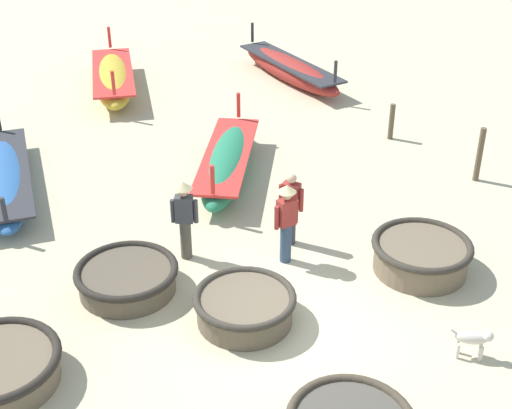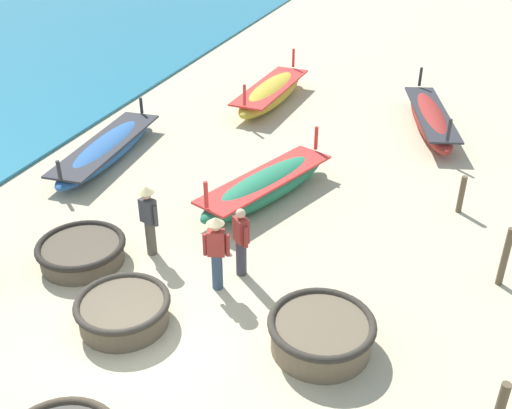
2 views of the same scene
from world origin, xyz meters
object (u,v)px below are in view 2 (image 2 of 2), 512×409
long_boat_red_hull (266,186)px  fisherman_with_hat (241,240)px  coracle_beside_post (82,251)px  mooring_post_inland (505,257)px  long_boat_white_hull (430,119)px  fisherman_standing_left (216,248)px  long_boat_green_hull (271,93)px  long_boat_ochre_hull (107,149)px  coracle_nearest (321,333)px  coracle_upturned (123,310)px  fisherman_hauling (149,216)px  mooring_post_mid_beach (461,194)px

long_boat_red_hull → fisherman_with_hat: size_ratio=2.93×
coracle_beside_post → mooring_post_inland: bearing=15.5°
long_boat_white_hull → fisherman_standing_left: size_ratio=3.09×
long_boat_green_hull → long_boat_ochre_hull: bearing=-116.8°
coracle_beside_post → long_boat_green_hull: (0.63, 10.49, 0.12)m
fisherman_with_hat → mooring_post_inland: bearing=16.7°
coracle_nearest → mooring_post_inland: mooring_post_inland is taller
long_boat_red_hull → long_boat_ochre_hull: bearing=172.7°
long_boat_ochre_hull → long_boat_red_hull: bearing=-7.3°
coracle_upturned → fisherman_with_hat: (1.48, 2.19, 0.53)m
long_boat_ochre_hull → fisherman_with_hat: size_ratio=3.30×
long_boat_green_hull → fisherman_hauling: 9.71m
mooring_post_mid_beach → mooring_post_inland: (0.99, -2.71, 0.18)m
coracle_beside_post → long_boat_red_hull: 4.84m
coracle_beside_post → fisherman_standing_left: (3.07, 0.20, 0.68)m
mooring_post_mid_beach → coracle_upturned: bearing=-130.9°
fisherman_with_hat → fisherman_standing_left: size_ratio=0.94×
mooring_post_inland → long_boat_green_hull: bearing=133.6°
fisherman_hauling → mooring_post_inland: (7.18, 1.51, -0.29)m
long_boat_red_hull → long_boat_green_hull: 6.86m
coracle_nearest → coracle_upturned: (-3.60, -0.64, -0.04)m
coracle_nearest → mooring_post_inland: size_ratio=1.43×
long_boat_ochre_hull → long_boat_red_hull: size_ratio=1.13×
coracle_upturned → fisherman_standing_left: size_ratio=1.07×
fisherman_with_hat → long_boat_white_hull: bearing=73.0°
fisherman_with_hat → fisherman_standing_left: (-0.28, -0.60, 0.12)m
coracle_upturned → mooring_post_inland: mooring_post_inland is taller
coracle_upturned → long_boat_ochre_hull: 7.34m
long_boat_red_hull → mooring_post_mid_beach: (4.66, 1.06, 0.10)m
coracle_upturned → long_boat_red_hull: bearing=80.5°
long_boat_red_hull → fisherman_standing_left: fisherman_standing_left is taller
long_boat_white_hull → fisherman_with_hat: (-2.81, -9.20, 0.46)m
coracle_nearest → mooring_post_mid_beach: (1.95, 5.78, 0.14)m
long_boat_green_hull → mooring_post_inland: size_ratio=3.67×
mooring_post_mid_beach → fisherman_standing_left: bearing=-132.0°
mooring_post_inland → coracle_beside_post: bearing=-164.5°
long_boat_ochre_hull → fisherman_hauling: fisherman_hauling is taller
long_boat_green_hull → mooring_post_mid_beach: (6.80, -5.46, 0.09)m
coracle_nearest → fisherman_with_hat: fisherman_with_hat is taller
fisherman_standing_left → mooring_post_mid_beach: size_ratio=1.72×
fisherman_standing_left → mooring_post_mid_beach: (4.35, 4.83, -0.47)m
coracle_beside_post → fisherman_with_hat: (3.35, 0.81, 0.55)m
long_boat_white_hull → fisherman_standing_left: 10.29m
coracle_beside_post → mooring_post_mid_beach: mooring_post_mid_beach is taller
long_boat_ochre_hull → fisherman_standing_left: fisherman_standing_left is taller
coracle_beside_post → fisherman_standing_left: 3.15m
coracle_upturned → fisherman_hauling: 2.39m
long_boat_white_hull → mooring_post_mid_beach: size_ratio=5.31×
long_boat_white_hull → coracle_upturned: bearing=-110.6°
long_boat_white_hull → long_boat_red_hull: long_boat_red_hull is taller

